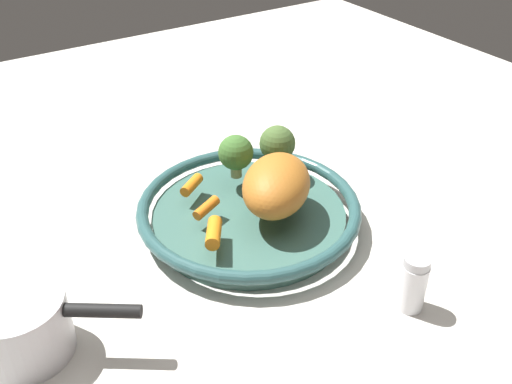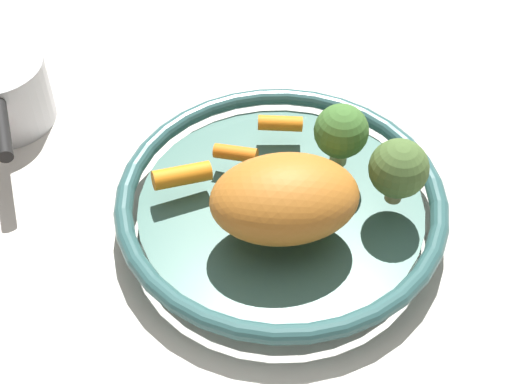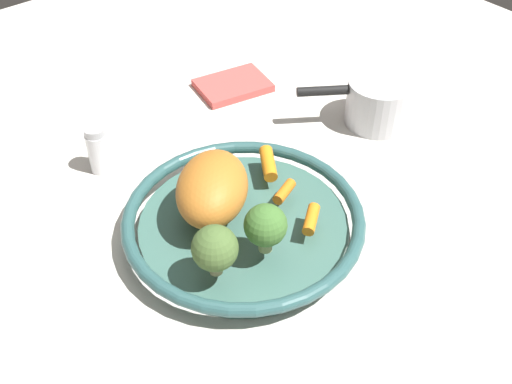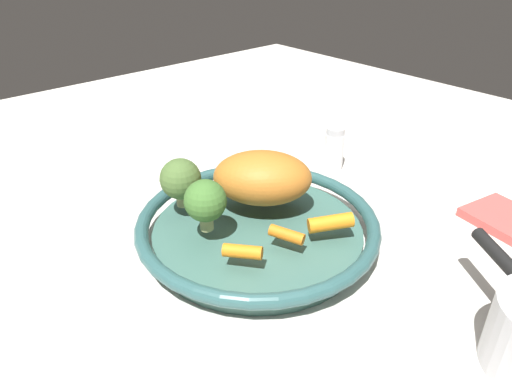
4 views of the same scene
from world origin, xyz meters
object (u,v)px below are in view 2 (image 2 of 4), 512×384
Objects in this scene: baby_carrot_left at (182,176)px; baby_carrot_center at (280,123)px; roast_chicken_piece at (285,199)px; baby_carrot_near_rim at (236,153)px; serving_bowl at (281,206)px; saucepan at (1,92)px; broccoli_floret_edge at (399,169)px; broccoli_floret_small at (341,132)px.

baby_carrot_center is at bearing -103.98° from baby_carrot_left.
baby_carrot_near_rim is at bearing -24.60° from roast_chicken_piece.
saucepan is at bearing 11.11° from serving_bowl.
broccoli_floret_edge is (-0.18, -0.11, 0.03)m from baby_carrot_left.
baby_carrot_center reaches higher than serving_bowl.
baby_carrot_near_rim is 0.25× the size of saucepan.
saucepan reaches higher than serving_bowl.
serving_bowl is at bearing 171.64° from baby_carrot_near_rim.
roast_chicken_piece is at bearing 54.92° from broccoli_floret_edge.
baby_carrot_left is (0.09, 0.05, 0.03)m from serving_bowl.
serving_bowl is at bearing -168.89° from saucepan.
broccoli_floret_edge is at bearing -163.66° from saucepan.
saucepan is at bearing 4.07° from baby_carrot_left.
saucepan is at bearing 20.62° from broccoli_floret_small.
broccoli_floret_small reaches higher than baby_carrot_center.
baby_carrot_left reaches higher than serving_bowl.
roast_chicken_piece reaches higher than baby_carrot_near_rim.
baby_carrot_center is (0.08, -0.11, -0.03)m from roast_chicken_piece.
serving_bowl is 2.40× the size of roast_chicken_piece.
serving_bowl is 0.36m from saucepan.
baby_carrot_center is 0.33m from saucepan.
baby_carrot_center is at bearing -98.61° from baby_carrot_near_rim.
roast_chicken_piece is at bearing 93.16° from broccoli_floret_small.
baby_carrot_near_rim is at bearing -109.53° from baby_carrot_left.
baby_carrot_center is 0.27× the size of saucepan.
roast_chicken_piece reaches higher than serving_bowl.
serving_bowl is 0.11m from baby_carrot_left.
saucepan is (0.26, 0.02, -0.01)m from baby_carrot_left.
saucepan is (0.28, 0.08, -0.01)m from baby_carrot_near_rim.
roast_chicken_piece is 0.11m from baby_carrot_near_rim.
broccoli_floret_edge reaches higher than baby_carrot_center.
broccoli_floret_edge is at bearing -148.33° from baby_carrot_left.
serving_bowl is 7.04× the size of baby_carrot_center.
baby_carrot_near_rim is at bearing -8.36° from serving_bowl.
saucepan is (0.29, 0.14, -0.01)m from baby_carrot_center.
baby_carrot_left is 0.83× the size of broccoli_floret_edge.
serving_bowl is 0.10m from baby_carrot_center.
baby_carrot_left is 0.83× the size of broccoli_floret_small.
roast_chicken_piece reaches higher than baby_carrot_center.
roast_chicken_piece is 1.96× the size of broccoli_floret_edge.
broccoli_floret_small is (0.01, -0.10, 0.00)m from roast_chicken_piece.
broccoli_floret_edge is 1.01× the size of broccoli_floret_small.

